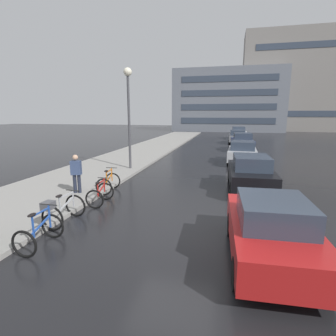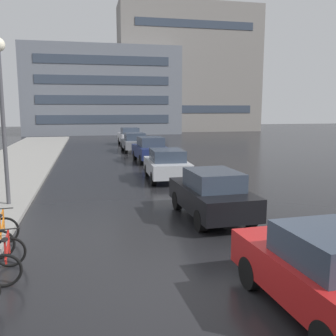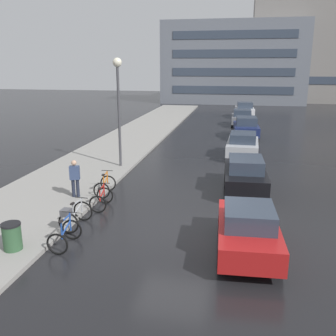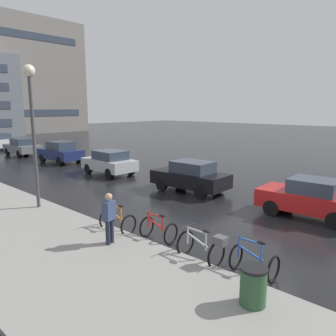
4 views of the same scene
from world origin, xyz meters
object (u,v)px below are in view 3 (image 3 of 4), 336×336
(car_black, at_px, (245,174))
(car_red, at_px, (248,230))
(bicycle_farthest, at_px, (105,186))
(trash_bin, at_px, (12,238))
(streetlamp, at_px, (118,91))
(car_silver, at_px, (243,145))
(pedestrian, at_px, (75,178))
(car_white, at_px, (245,110))
(bicycle_second, at_px, (74,215))
(bicycle_third, at_px, (101,199))
(bicycle_nearest, at_px, (65,235))
(car_grey, at_px, (242,118))
(car_navy, at_px, (246,127))

(car_black, bearing_deg, car_red, -89.69)
(bicycle_farthest, relative_size, trash_bin, 1.20)
(car_black, height_order, streetlamp, streetlamp)
(car_silver, height_order, pedestrian, pedestrian)
(car_white, xyz_separation_m, pedestrian, (-7.14, -27.46, 0.16))
(car_black, relative_size, streetlamp, 0.68)
(bicycle_farthest, bearing_deg, car_silver, 54.10)
(car_red, height_order, streetlamp, streetlamp)
(bicycle_second, xyz_separation_m, bicycle_third, (0.25, 2.00, -0.11))
(bicycle_nearest, height_order, car_grey, car_grey)
(bicycle_nearest, xyz_separation_m, car_navy, (5.71, 19.57, 0.43))
(car_navy, xyz_separation_m, pedestrian, (-7.15, -15.54, 0.15))
(car_black, distance_m, pedestrian, 7.40)
(car_silver, height_order, trash_bin, car_silver)
(car_red, bearing_deg, pedestrian, 154.01)
(car_red, bearing_deg, bicycle_nearest, -173.66)
(car_grey, distance_m, streetlamp, 17.97)
(bicycle_nearest, relative_size, streetlamp, 0.19)
(bicycle_second, height_order, car_navy, car_navy)
(car_navy, height_order, car_white, car_navy)
(car_black, distance_m, streetlamp, 7.96)
(pedestrian, bearing_deg, car_red, -25.99)
(pedestrian, distance_m, trash_bin, 4.75)
(car_black, height_order, pedestrian, pedestrian)
(car_white, relative_size, trash_bin, 3.90)
(trash_bin, bearing_deg, bicycle_third, 72.18)
(bicycle_farthest, height_order, pedestrian, pedestrian)
(car_white, bearing_deg, car_red, -90.24)
(car_grey, bearing_deg, car_navy, -87.26)
(trash_bin, bearing_deg, bicycle_farthest, 81.05)
(bicycle_second, height_order, car_white, car_white)
(car_black, height_order, car_navy, car_navy)
(bicycle_nearest, distance_m, streetlamp, 10.04)
(car_red, xyz_separation_m, pedestrian, (-7.01, 3.41, 0.20))
(car_silver, bearing_deg, bicycle_farthest, -125.90)
(bicycle_farthest, distance_m, trash_bin, 5.64)
(bicycle_nearest, xyz_separation_m, bicycle_third, (-0.05, 3.33, -0.00))
(car_red, height_order, car_white, car_white)
(car_navy, bearing_deg, bicycle_second, -108.23)
(pedestrian, height_order, streetlamp, streetlamp)
(pedestrian, bearing_deg, car_grey, 72.35)
(car_red, bearing_deg, car_navy, 89.55)
(car_black, height_order, trash_bin, car_black)
(bicycle_farthest, height_order, car_navy, car_navy)
(bicycle_farthest, height_order, car_grey, car_grey)
(bicycle_farthest, relative_size, car_white, 0.31)
(car_black, xyz_separation_m, trash_bin, (-6.88, -7.18, -0.30))
(car_silver, relative_size, trash_bin, 3.88)
(car_grey, distance_m, pedestrian, 22.65)
(bicycle_farthest, bearing_deg, car_white, 76.96)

